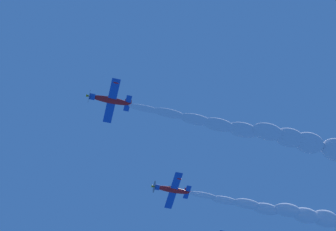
{
  "coord_description": "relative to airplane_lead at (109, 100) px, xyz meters",
  "views": [
    {
      "loc": [
        28.79,
        34.88,
        1.64
      ],
      "look_at": [
        -9.02,
        12.67,
        58.92
      ],
      "focal_mm": 47.7,
      "sensor_mm": 36.0,
      "label": 1
    }
  ],
  "objects": [
    {
      "name": "airplane_lead",
      "position": [
        0.0,
        0.0,
        0.0
      ],
      "size": [
        6.81,
        6.83,
        2.5
      ],
      "color": "red"
    },
    {
      "name": "airplane_left_wingman",
      "position": [
        -21.3,
        -0.82,
        -1.94
      ],
      "size": [
        6.85,
        6.82,
        2.6
      ],
      "color": "red"
    },
    {
      "name": "smoke_trail_left_wingman",
      "position": [
        -44.93,
        22.44,
        -2.1
      ],
      "size": [
        32.63,
        32.45,
        4.54
      ],
      "color": "white"
    },
    {
      "name": "smoke_trail_lead",
      "position": [
        -23.57,
        23.34,
        -0.18
      ],
      "size": [
        32.73,
        32.56,
        4.72
      ],
      "color": "white"
    }
  ]
}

